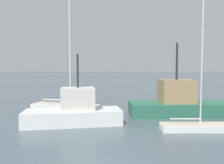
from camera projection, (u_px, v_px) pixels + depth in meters
name	position (u px, v px, depth m)	size (l,w,h in m)	color
sailboat_1	(66.00, 106.00, 19.30)	(6.37, 2.81, 11.42)	white
sailboat_3	(195.00, 125.00, 13.52)	(4.29, 1.39, 8.00)	white
fishing_boat_1	(75.00, 112.00, 15.06)	(6.97, 3.59, 4.88)	white
fishing_boat_2	(180.00, 103.00, 18.15)	(8.85, 3.69, 5.99)	#2D6B51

